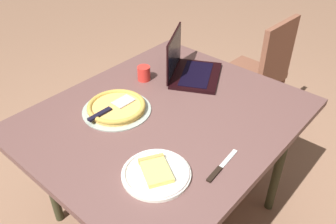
{
  "coord_description": "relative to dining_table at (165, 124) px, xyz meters",
  "views": [
    {
      "loc": [
        1.0,
        0.89,
        1.72
      ],
      "look_at": [
        0.05,
        0.06,
        0.8
      ],
      "focal_mm": 37.26,
      "sensor_mm": 36.0,
      "label": 1
    }
  ],
  "objects": [
    {
      "name": "dining_table",
      "position": [
        0.0,
        0.0,
        0.0
      ],
      "size": [
        1.27,
        1.08,
        0.73
      ],
      "color": "brown",
      "rests_on": "ground_plane"
    },
    {
      "name": "pizza_plate",
      "position": [
        0.32,
        0.24,
        0.07
      ],
      "size": [
        0.27,
        0.27,
        0.04
      ],
      "color": "white",
      "rests_on": "dining_table"
    },
    {
      "name": "drink_cup",
      "position": [
        -0.16,
        -0.3,
        0.1
      ],
      "size": [
        0.07,
        0.07,
        0.08
      ],
      "color": "red",
      "rests_on": "dining_table"
    },
    {
      "name": "chair_far",
      "position": [
        -1.06,
        -0.05,
        -0.17
      ],
      "size": [
        0.42,
        0.42,
        0.89
      ],
      "color": "brown",
      "rests_on": "ground_plane"
    },
    {
      "name": "laptop",
      "position": [
        -0.35,
        -0.14,
        0.11
      ],
      "size": [
        0.41,
        0.38,
        0.25
      ],
      "color": "black",
      "rests_on": "dining_table"
    },
    {
      "name": "ground_plane",
      "position": [
        0.0,
        0.0,
        -0.67
      ],
      "size": [
        12.0,
        12.0,
        0.0
      ],
      "primitive_type": "plane",
      "color": "#916A51"
    },
    {
      "name": "pizza_tray",
      "position": [
        0.13,
        -0.2,
        0.08
      ],
      "size": [
        0.33,
        0.33,
        0.04
      ],
      "color": "#99A79C",
      "rests_on": "dining_table"
    },
    {
      "name": "table_knife",
      "position": [
        0.13,
        0.4,
        0.07
      ],
      "size": [
        0.22,
        0.04,
        0.01
      ],
      "color": "silver",
      "rests_on": "dining_table"
    }
  ]
}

